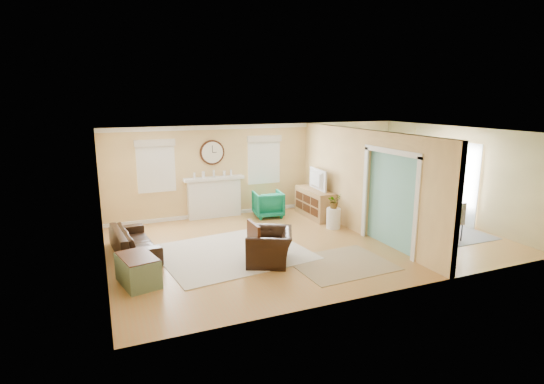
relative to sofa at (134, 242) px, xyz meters
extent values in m
plane|color=#B0783C|center=(3.90, -0.66, -0.29)|extent=(9.00, 9.00, 0.00)
cube|color=tan|center=(3.90, 2.34, 1.01)|extent=(9.00, 0.02, 2.60)
cube|color=tan|center=(3.90, -3.66, 1.01)|extent=(9.00, 0.02, 2.60)
cube|color=tan|center=(-0.60, -0.66, 1.01)|extent=(0.02, 6.00, 2.60)
cube|color=tan|center=(8.40, -0.66, 1.01)|extent=(0.02, 6.00, 2.60)
cube|color=white|center=(3.90, -0.66, 2.31)|extent=(9.00, 6.00, 0.02)
cube|color=tan|center=(5.40, 0.74, 1.01)|extent=(0.12, 3.20, 2.60)
cube|color=tan|center=(5.40, -3.16, 1.01)|extent=(0.12, 1.00, 2.60)
cube|color=tan|center=(5.40, -1.76, 2.11)|extent=(0.12, 1.80, 0.40)
cube|color=white|center=(5.33, -0.86, 0.81)|extent=(0.04, 0.12, 2.20)
cube|color=white|center=(5.33, -2.66, 0.81)|extent=(0.04, 0.12, 2.20)
cube|color=white|center=(5.33, -1.76, 1.91)|extent=(0.04, 1.92, 0.12)
cube|color=#73BEB0|center=(5.47, -0.66, 1.01)|extent=(0.02, 6.00, 2.60)
cube|color=white|center=(2.40, 2.22, 0.26)|extent=(1.50, 0.24, 1.10)
cube|color=white|center=(2.40, 2.19, 0.84)|extent=(1.70, 0.30, 0.08)
cube|color=black|center=(2.40, 2.32, 0.21)|extent=(0.85, 0.02, 0.75)
cube|color=gold|center=(2.40, 2.21, 0.13)|extent=(0.85, 0.02, 0.62)
cylinder|color=#401D0E|center=(2.40, 2.31, 1.56)|extent=(0.70, 0.06, 0.70)
cylinder|color=silver|center=(2.40, 2.28, 1.56)|extent=(0.60, 0.01, 0.60)
cube|color=black|center=(2.40, 2.27, 1.66)|extent=(0.02, 0.01, 0.20)
cube|color=black|center=(2.46, 2.27, 1.56)|extent=(0.12, 0.01, 0.02)
cube|color=white|center=(0.85, 2.32, 1.26)|extent=(0.90, 0.03, 1.30)
cube|color=white|center=(0.85, 2.29, 1.26)|extent=(1.00, 0.04, 1.40)
cube|color=beige|center=(0.85, 2.25, 1.89)|extent=(1.05, 0.10, 0.18)
cube|color=white|center=(3.95, 2.32, 1.26)|extent=(0.90, 0.03, 1.30)
cube|color=white|center=(3.95, 2.29, 1.26)|extent=(1.00, 0.04, 1.40)
cube|color=beige|center=(3.95, 2.25, 1.89)|extent=(1.05, 0.10, 0.18)
cube|color=white|center=(8.37, -0.66, 0.81)|extent=(0.03, 1.60, 2.10)
cube|color=white|center=(8.34, -0.66, 0.81)|extent=(0.03, 1.70, 2.20)
cylinder|color=gold|center=(6.90, -0.66, 2.16)|extent=(0.02, 0.02, 0.30)
sphere|color=white|center=(6.90, -0.66, 1.91)|extent=(0.30, 0.30, 0.30)
cube|color=beige|center=(1.99, -0.73, -0.28)|extent=(3.38, 3.03, 0.02)
cube|color=tan|center=(3.87, -2.22, -0.28)|extent=(2.01, 1.67, 0.01)
cube|color=slate|center=(7.07, -0.86, -0.28)|extent=(2.45, 3.06, 0.01)
imported|color=black|center=(0.00, 0.00, 0.00)|extent=(0.97, 2.04, 0.58)
imported|color=black|center=(2.54, -1.57, 0.05)|extent=(1.27, 1.33, 0.68)
imported|color=#00633D|center=(3.83, 1.69, 0.08)|extent=(0.88, 0.90, 0.73)
cube|color=slate|center=(-0.07, -1.61, -0.03)|extent=(0.77, 1.04, 0.52)
cube|color=#401D0E|center=(-0.07, -1.61, 0.24)|extent=(0.73, 0.99, 0.02)
cube|color=#AA804C|center=(5.05, 1.14, 0.11)|extent=(0.52, 1.55, 0.80)
cube|color=#401D0E|center=(4.79, 0.68, 0.26)|extent=(0.01, 0.41, 0.22)
cube|color=#401D0E|center=(4.79, 0.68, -0.01)|extent=(0.01, 0.41, 0.22)
cube|color=#401D0E|center=(4.79, 1.14, 0.26)|extent=(0.01, 0.41, 0.22)
cube|color=#401D0E|center=(4.79, 1.14, -0.01)|extent=(0.01, 0.41, 0.22)
cube|color=#401D0E|center=(4.79, 1.61, 0.26)|extent=(0.01, 0.41, 0.22)
cube|color=#401D0E|center=(4.79, 1.61, -0.01)|extent=(0.01, 0.41, 0.22)
imported|color=black|center=(5.03, 1.14, 0.81)|extent=(0.19, 1.03, 0.59)
cylinder|color=white|center=(4.98, -0.02, -0.02)|extent=(0.37, 0.37, 0.54)
imported|color=#337F33|center=(4.98, -0.02, 0.44)|extent=(0.39, 0.35, 0.39)
imported|color=#401D0E|center=(7.07, -0.86, 0.04)|extent=(1.25, 1.96, 0.65)
cube|color=slate|center=(7.08, 0.20, 0.20)|extent=(0.51, 0.51, 0.05)
cube|color=slate|center=(7.08, 0.20, 0.47)|extent=(0.46, 0.12, 0.54)
cylinder|color=black|center=(7.29, 0.36, -0.06)|extent=(0.03, 0.03, 0.45)
cylinder|color=black|center=(7.24, -0.01, -0.06)|extent=(0.03, 0.03, 0.45)
cylinder|color=black|center=(6.93, 0.41, -0.06)|extent=(0.03, 0.03, 0.45)
cylinder|color=black|center=(6.87, 0.04, -0.06)|extent=(0.03, 0.03, 0.45)
cube|color=slate|center=(7.06, -1.96, 0.16)|extent=(0.46, 0.46, 0.05)
cube|color=slate|center=(7.06, -1.96, 0.40)|extent=(0.42, 0.09, 0.49)
cylinder|color=black|center=(6.91, -2.14, -0.08)|extent=(0.03, 0.03, 0.42)
cylinder|color=black|center=(6.87, -1.81, -0.08)|extent=(0.03, 0.03, 0.42)
cylinder|color=black|center=(7.24, -2.11, -0.08)|extent=(0.03, 0.03, 0.42)
cylinder|color=black|center=(7.20, -1.77, -0.08)|extent=(0.03, 0.03, 0.42)
cube|color=white|center=(6.44, -0.86, 0.13)|extent=(0.47, 0.47, 0.05)
cube|color=white|center=(6.44, -0.86, 0.36)|extent=(0.14, 0.39, 0.46)
cylinder|color=black|center=(6.33, -0.67, -0.09)|extent=(0.03, 0.03, 0.39)
cylinder|color=black|center=(6.63, -0.74, -0.09)|extent=(0.03, 0.03, 0.39)
cylinder|color=black|center=(6.25, -0.97, -0.09)|extent=(0.03, 0.03, 0.39)
cylinder|color=black|center=(6.55, -1.05, -0.09)|extent=(0.03, 0.03, 0.39)
cube|color=slate|center=(7.62, -0.87, 0.15)|extent=(0.47, 0.47, 0.05)
cube|color=slate|center=(7.62, -0.87, 0.39)|extent=(0.12, 0.41, 0.48)
cylinder|color=black|center=(7.75, -1.06, -0.09)|extent=(0.03, 0.03, 0.41)
cylinder|color=black|center=(7.43, -1.00, -0.09)|extent=(0.03, 0.03, 0.41)
cylinder|color=black|center=(7.81, -0.73, -0.09)|extent=(0.03, 0.03, 0.41)
cylinder|color=black|center=(7.48, -0.68, -0.09)|extent=(0.03, 0.03, 0.41)
camera|label=1|loc=(-0.61, -9.22, 3.04)|focal=28.00mm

